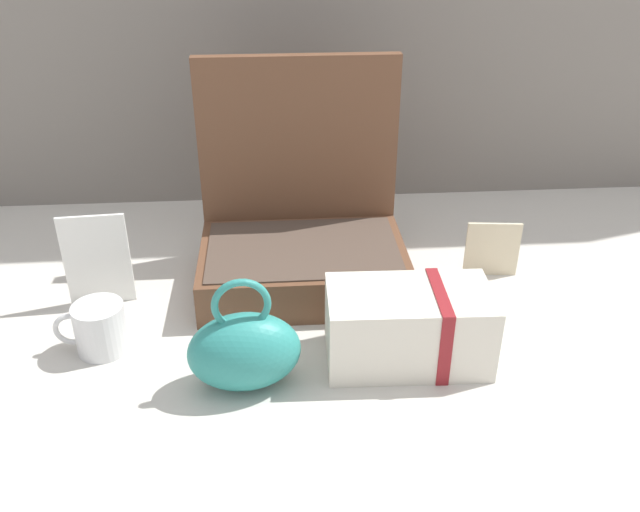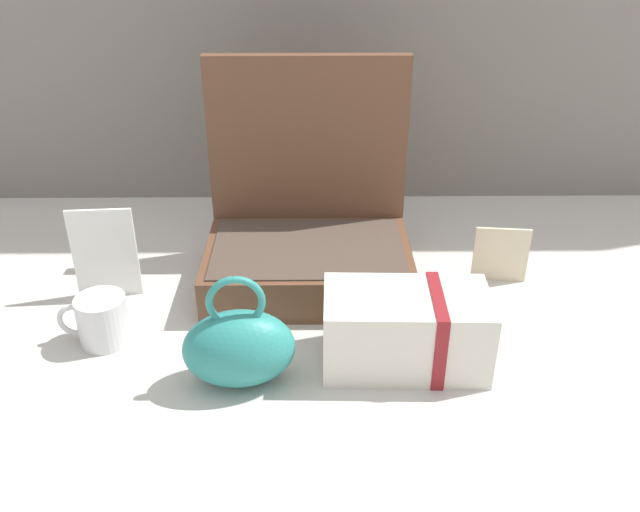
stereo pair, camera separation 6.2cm
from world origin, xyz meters
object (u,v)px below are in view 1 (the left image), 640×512
(info_card_left, at_px, (492,249))
(poster_card_right, at_px, (97,260))
(cream_toiletry_bag, at_px, (410,326))
(teal_pouch_handbag, at_px, (244,350))
(coffee_mug, at_px, (99,328))
(open_suitcase, at_px, (302,234))

(info_card_left, height_order, poster_card_right, poster_card_right)
(cream_toiletry_bag, distance_m, info_card_left, 0.33)
(teal_pouch_handbag, distance_m, poster_card_right, 0.38)
(poster_card_right, bearing_deg, cream_toiletry_bag, -25.52)
(info_card_left, bearing_deg, coffee_mug, -158.85)
(open_suitcase, distance_m, poster_card_right, 0.38)
(open_suitcase, height_order, coffee_mug, open_suitcase)
(teal_pouch_handbag, relative_size, info_card_left, 1.71)
(teal_pouch_handbag, distance_m, coffee_mug, 0.27)
(cream_toiletry_bag, bearing_deg, open_suitcase, 119.77)
(open_suitcase, distance_m, info_card_left, 0.38)
(cream_toiletry_bag, height_order, info_card_left, cream_toiletry_bag)
(coffee_mug, bearing_deg, cream_toiletry_bag, -6.97)
(open_suitcase, relative_size, poster_card_right, 2.31)
(info_card_left, distance_m, poster_card_right, 0.75)
(poster_card_right, bearing_deg, coffee_mug, -83.62)
(teal_pouch_handbag, xyz_separation_m, poster_card_right, (-0.27, 0.26, 0.02))
(teal_pouch_handbag, xyz_separation_m, info_card_left, (0.48, 0.30, -0.01))
(coffee_mug, bearing_deg, teal_pouch_handbag, -24.16)
(teal_pouch_handbag, xyz_separation_m, coffee_mug, (-0.24, 0.11, -0.02))
(teal_pouch_handbag, bearing_deg, coffee_mug, 155.84)
(cream_toiletry_bag, bearing_deg, teal_pouch_handbag, -169.96)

